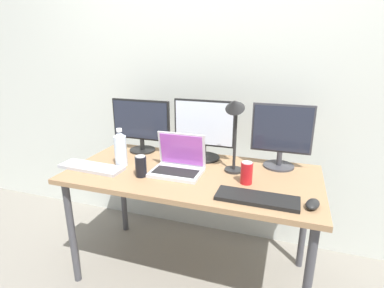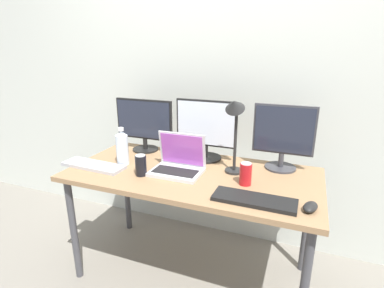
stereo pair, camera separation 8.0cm
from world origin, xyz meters
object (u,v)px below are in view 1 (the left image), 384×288
at_px(soda_can_by_laptop, 247,173).
at_px(mouse_by_keyboard, 313,204).
at_px(keyboard_aux, 92,167).
at_px(monitor_left, 141,124).
at_px(laptop_silver, 178,163).
at_px(monitor_center, 205,129).
at_px(soda_can_near_keyboard, 141,166).
at_px(monitor_right, 281,135).
at_px(desk_lamp, 235,121).
at_px(keyboard_main, 257,198).
at_px(work_desk, 192,182).
at_px(water_bottle, 121,149).

bearing_deg(soda_can_by_laptop, mouse_by_keyboard, -26.33).
relative_size(keyboard_aux, soda_can_by_laptop, 3.31).
bearing_deg(monitor_left, laptop_silver, -35.58).
bearing_deg(monitor_center, soda_can_near_keyboard, -123.82).
xyz_separation_m(soda_can_near_keyboard, soda_can_by_laptop, (0.60, 0.10, 0.00)).
height_order(monitor_right, soda_can_by_laptop, monitor_right).
height_order(soda_can_near_keyboard, desk_lamp, desk_lamp).
height_order(mouse_by_keyboard, desk_lamp, desk_lamp).
relative_size(monitor_left, mouse_by_keyboard, 4.15).
relative_size(monitor_center, desk_lamp, 0.86).
distance_m(soda_can_by_laptop, desk_lamp, 0.30).
bearing_deg(monitor_center, keyboard_main, -49.36).
relative_size(monitor_right, soda_can_by_laptop, 3.18).
distance_m(monitor_left, keyboard_main, 1.03).
distance_m(laptop_silver, soda_can_near_keyboard, 0.23).
height_order(work_desk, monitor_right, monitor_right).
distance_m(work_desk, keyboard_aux, 0.63).
distance_m(work_desk, soda_can_near_keyboard, 0.33).
bearing_deg(desk_lamp, mouse_by_keyboard, -31.96).
xyz_separation_m(monitor_left, keyboard_main, (0.89, -0.49, -0.19)).
height_order(monitor_right, keyboard_aux, monitor_right).
bearing_deg(water_bottle, laptop_silver, 2.61).
distance_m(monitor_right, water_bottle, 1.01).
bearing_deg(monitor_right, laptop_silver, -154.10).
bearing_deg(water_bottle, soda_can_near_keyboard, -29.19).
height_order(mouse_by_keyboard, soda_can_by_laptop, soda_can_by_laptop).
xyz_separation_m(monitor_right, mouse_by_keyboard, (0.18, -0.48, -0.19)).
bearing_deg(keyboard_main, mouse_by_keyboard, 3.07).
xyz_separation_m(laptop_silver, keyboard_aux, (-0.53, -0.13, -0.04)).
relative_size(laptop_silver, mouse_by_keyboard, 2.86).
distance_m(monitor_left, keyboard_aux, 0.47).
bearing_deg(mouse_by_keyboard, laptop_silver, -178.61).
distance_m(water_bottle, soda_can_by_laptop, 0.80).
height_order(work_desk, monitor_center, monitor_center).
distance_m(monitor_left, water_bottle, 0.31).
bearing_deg(water_bottle, keyboard_main, -12.27).
xyz_separation_m(monitor_center, monitor_right, (0.49, 0.01, 0.00)).
bearing_deg(keyboard_aux, monitor_center, 35.72).
xyz_separation_m(work_desk, soda_can_by_laptop, (0.34, -0.05, 0.13)).
distance_m(monitor_center, water_bottle, 0.56).
xyz_separation_m(work_desk, desk_lamp, (0.24, 0.05, 0.39)).
height_order(work_desk, monitor_left, monitor_left).
distance_m(work_desk, monitor_center, 0.37).
bearing_deg(laptop_silver, water_bottle, -177.39).
bearing_deg(monitor_right, mouse_by_keyboard, -69.20).
xyz_separation_m(monitor_right, water_bottle, (-0.96, -0.30, -0.10)).
bearing_deg(monitor_right, water_bottle, -162.84).
height_order(monitor_right, desk_lamp, desk_lamp).
height_order(keyboard_aux, desk_lamp, desk_lamp).
bearing_deg(work_desk, laptop_silver, -165.58).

